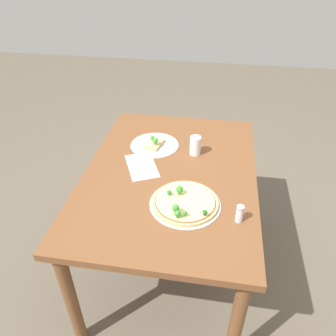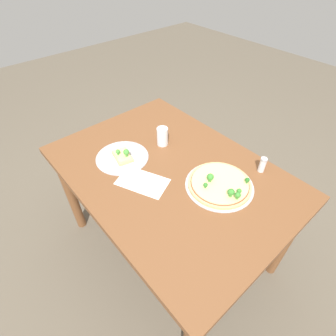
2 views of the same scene
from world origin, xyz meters
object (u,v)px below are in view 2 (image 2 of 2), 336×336
object	(u,v)px
pizza_tray_whole	(220,184)
condiment_shaker	(262,165)
pizza_tray_slice	(123,156)
dining_table	(170,182)
drinking_cup	(162,136)

from	to	relation	value
pizza_tray_whole	condiment_shaker	bearing A→B (deg)	74.73
pizza_tray_whole	pizza_tray_slice	xyz separation A→B (m)	(-0.47, -0.23, -0.00)
dining_table	condiment_shaker	xyz separation A→B (m)	(0.30, 0.34, 0.13)
pizza_tray_whole	drinking_cup	xyz separation A→B (m)	(-0.43, 0.01, 0.04)
condiment_shaker	drinking_cup	bearing A→B (deg)	-154.72
dining_table	pizza_tray_whole	world-z (taller)	pizza_tray_whole
drinking_cup	condiment_shaker	size ratio (longest dim) A/B	1.29
dining_table	drinking_cup	xyz separation A→B (m)	(-0.19, 0.11, 0.14)
pizza_tray_slice	condiment_shaker	xyz separation A→B (m)	(0.54, 0.47, 0.03)
dining_table	drinking_cup	bearing A→B (deg)	150.10
pizza_tray_whole	drinking_cup	world-z (taller)	drinking_cup
dining_table	drinking_cup	distance (m)	0.26
pizza_tray_whole	condiment_shaker	distance (m)	0.25
pizza_tray_slice	drinking_cup	world-z (taller)	drinking_cup
dining_table	pizza_tray_slice	distance (m)	0.29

